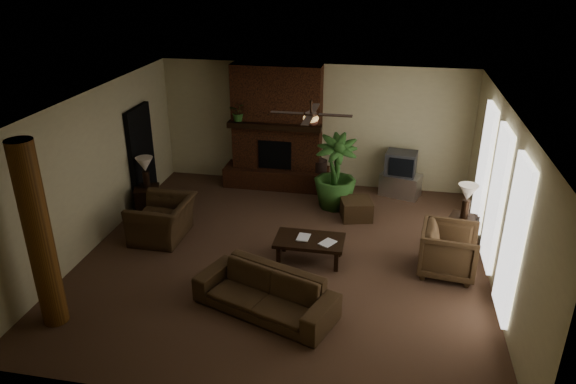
% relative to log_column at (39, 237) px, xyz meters
% --- Properties ---
extents(room_shell, '(7.00, 7.00, 7.00)m').
position_rel_log_column_xyz_m(room_shell, '(2.95, 2.40, 0.00)').
color(room_shell, brown).
rests_on(room_shell, ground).
extents(fireplace, '(2.40, 0.70, 2.80)m').
position_rel_log_column_xyz_m(fireplace, '(2.15, 5.62, -0.24)').
color(fireplace, '#512815').
rests_on(fireplace, ground).
extents(windows, '(0.08, 3.65, 2.35)m').
position_rel_log_column_xyz_m(windows, '(6.40, 2.60, -0.05)').
color(windows, white).
rests_on(windows, ground).
extents(log_column, '(0.36, 0.36, 2.80)m').
position_rel_log_column_xyz_m(log_column, '(0.00, 0.00, 0.00)').
color(log_column, brown).
rests_on(log_column, ground).
extents(doorway, '(0.10, 1.00, 2.10)m').
position_rel_log_column_xyz_m(doorway, '(-0.49, 4.20, -0.35)').
color(doorway, black).
rests_on(doorway, ground).
extents(ceiling_fan, '(1.35, 1.35, 0.37)m').
position_rel_log_column_xyz_m(ceiling_fan, '(3.35, 2.70, 1.13)').
color(ceiling_fan, '#2F1F15').
rests_on(ceiling_fan, ceiling).
extents(sofa, '(2.24, 1.35, 0.84)m').
position_rel_log_column_xyz_m(sofa, '(2.98, 0.82, -0.98)').
color(sofa, '#42301C').
rests_on(sofa, ground).
extents(armchair_left, '(0.77, 1.18, 1.02)m').
position_rel_log_column_xyz_m(armchair_left, '(0.56, 2.70, -0.89)').
color(armchair_left, '#42301C').
rests_on(armchair_left, ground).
extents(armchair_right, '(0.95, 1.00, 0.93)m').
position_rel_log_column_xyz_m(armchair_right, '(5.76, 2.43, -0.93)').
color(armchair_right, '#42301C').
rests_on(armchair_right, ground).
extents(coffee_table, '(1.20, 0.70, 0.43)m').
position_rel_log_column_xyz_m(coffee_table, '(3.41, 2.37, -1.03)').
color(coffee_table, black).
rests_on(coffee_table, ground).
extents(ottoman, '(0.73, 0.73, 0.40)m').
position_rel_log_column_xyz_m(ottoman, '(4.10, 4.22, -1.20)').
color(ottoman, '#42301C').
rests_on(ottoman, ground).
extents(tv_stand, '(0.96, 0.74, 0.50)m').
position_rel_log_column_xyz_m(tv_stand, '(4.98, 5.55, -1.15)').
color(tv_stand, silver).
rests_on(tv_stand, ground).
extents(tv, '(0.72, 0.61, 0.52)m').
position_rel_log_column_xyz_m(tv, '(4.95, 5.54, -0.64)').
color(tv, '#363739').
rests_on(tv, tv_stand).
extents(floor_vase, '(0.34, 0.34, 0.77)m').
position_rel_log_column_xyz_m(floor_vase, '(3.16, 5.55, -0.97)').
color(floor_vase, black).
rests_on(floor_vase, ground).
extents(floor_plant, '(1.09, 1.68, 0.88)m').
position_rel_log_column_xyz_m(floor_plant, '(3.60, 4.67, -0.96)').
color(floor_plant, '#2F5923').
rests_on(floor_plant, ground).
extents(side_table_left, '(0.65, 0.65, 0.55)m').
position_rel_log_column_xyz_m(side_table_left, '(-0.20, 3.68, -1.12)').
color(side_table_left, black).
rests_on(side_table_left, ground).
extents(lamp_left, '(0.38, 0.38, 0.65)m').
position_rel_log_column_xyz_m(lamp_left, '(-0.20, 3.72, -0.40)').
color(lamp_left, '#2F1F15').
rests_on(lamp_left, side_table_left).
extents(side_table_right, '(0.64, 0.64, 0.55)m').
position_rel_log_column_xyz_m(side_table_right, '(6.10, 3.50, -1.12)').
color(side_table_right, black).
rests_on(side_table_right, ground).
extents(lamp_right, '(0.39, 0.39, 0.65)m').
position_rel_log_column_xyz_m(lamp_right, '(6.10, 3.49, -0.40)').
color(lamp_right, '#2F1F15').
rests_on(lamp_right, side_table_right).
extents(mantel_plant, '(0.39, 0.43, 0.33)m').
position_rel_log_column_xyz_m(mantel_plant, '(1.34, 5.41, 0.32)').
color(mantel_plant, '#2F5923').
rests_on(mantel_plant, fireplace).
extents(mantel_vase, '(0.26, 0.27, 0.22)m').
position_rel_log_column_xyz_m(mantel_vase, '(3.01, 5.41, 0.27)').
color(mantel_vase, brown).
rests_on(mantel_vase, fireplace).
extents(book_a, '(0.22, 0.04, 0.29)m').
position_rel_log_column_xyz_m(book_a, '(3.20, 2.39, -0.83)').
color(book_a, '#999999').
rests_on(book_a, coffee_table).
extents(book_b, '(0.20, 0.13, 0.29)m').
position_rel_log_column_xyz_m(book_b, '(3.65, 2.33, -0.82)').
color(book_b, '#999999').
rests_on(book_b, coffee_table).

